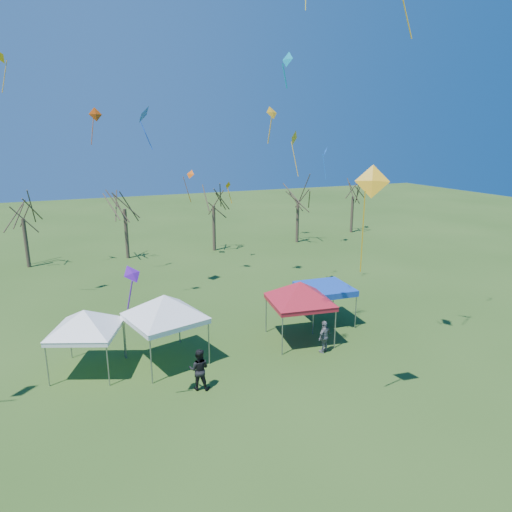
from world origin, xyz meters
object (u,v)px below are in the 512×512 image
(tree_3, at_px, (213,189))
(tree_5, at_px, (354,184))
(tree_1, at_px, (21,201))
(tent_white_mid, at_px, (164,300))
(person_grey, at_px, (324,337))
(tent_red, at_px, (300,286))
(tent_blue, at_px, (325,289))
(tent_white_west, at_px, (84,314))
(tree_2, at_px, (123,191))
(tree_4, at_px, (298,186))
(person_dark, at_px, (199,369))

(tree_3, relative_size, tree_5, 1.06)
(tree_1, distance_m, tree_3, 16.81)
(tent_white_mid, relative_size, person_grey, 2.56)
(tree_1, relative_size, tent_red, 1.69)
(person_grey, bearing_deg, tent_blue, -147.44)
(tree_5, relative_size, tent_white_west, 1.93)
(tree_2, height_order, tree_4, tree_2)
(tree_4, relative_size, person_grey, 4.46)
(tree_2, xyz_separation_m, tree_5, (26.09, 1.69, -0.56))
(person_grey, bearing_deg, tent_white_mid, -42.59)
(tree_2, distance_m, person_dark, 25.30)
(tree_2, distance_m, tent_blue, 22.58)
(tree_4, height_order, tent_blue, tree_4)
(tree_3, bearing_deg, tent_red, -95.49)
(tent_red, bearing_deg, person_dark, -157.15)
(tree_5, distance_m, tent_white_mid, 35.81)
(tree_3, xyz_separation_m, tent_white_west, (-13.15, -20.73, -3.11))
(tree_2, bearing_deg, tent_blue, -66.33)
(tent_white_west, bearing_deg, tree_4, 42.62)
(tent_blue, bearing_deg, tent_red, -147.77)
(tree_1, relative_size, tent_white_mid, 1.66)
(tree_4, xyz_separation_m, tent_white_west, (-22.48, -20.69, -3.09))
(tree_3, xyz_separation_m, tent_blue, (0.51, -19.99, -3.93))
(person_dark, distance_m, person_grey, 7.15)
(tree_5, xyz_separation_m, person_dark, (-26.35, -26.42, -4.76))
(tree_3, height_order, tree_4, tree_3)
(tree_5, bearing_deg, person_grey, -127.06)
(tree_1, relative_size, person_dark, 3.90)
(tree_4, bearing_deg, person_dark, -126.44)
(tree_5, distance_m, person_grey, 32.33)
(tree_4, height_order, person_grey, tree_4)
(tree_1, xyz_separation_m, tent_red, (14.72, -22.23, -2.59))
(tree_5, distance_m, tent_blue, 28.15)
(tree_4, height_order, person_dark, tree_4)
(tree_1, height_order, tree_4, tree_4)
(person_grey, bearing_deg, tent_red, -101.30)
(tent_white_mid, relative_size, tent_blue, 1.42)
(person_dark, bearing_deg, tree_3, -83.50)
(tree_1, relative_size, tent_white_west, 1.95)
(person_dark, height_order, person_grey, person_dark)
(tent_red, bearing_deg, tree_3, 84.51)
(tent_white_west, xyz_separation_m, person_dark, (4.49, -3.67, -2.00))
(tree_1, height_order, tree_2, tree_2)
(tree_3, bearing_deg, tree_5, 6.52)
(tent_red, relative_size, person_grey, 2.52)
(tree_5, xyz_separation_m, person_grey, (-19.26, -25.51, -4.84))
(tree_2, xyz_separation_m, person_grey, (6.83, -23.82, -5.40))
(tree_3, bearing_deg, tent_white_mid, -113.97)
(tree_2, distance_m, tree_5, 26.15)
(tree_1, relative_size, tree_5, 1.01)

